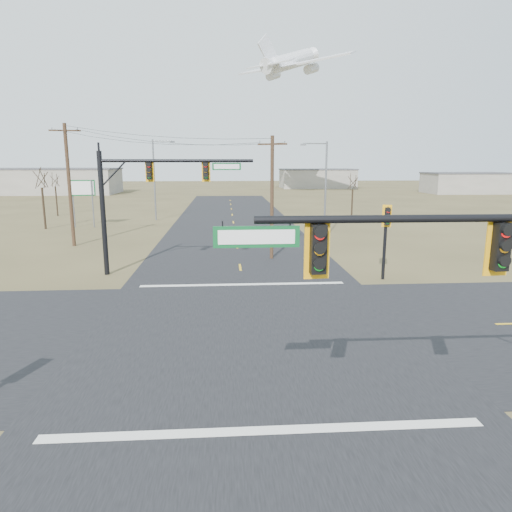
{
  "coord_description": "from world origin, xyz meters",
  "views": [
    {
      "loc": [
        -0.99,
        -18.53,
        7.11
      ],
      "look_at": [
        0.34,
        1.0,
        3.08
      ],
      "focal_mm": 32.0,
      "sensor_mm": 36.0,
      "label": 1
    }
  ],
  "objects_px": {
    "mast_arm_near": "(503,271)",
    "highway_sign": "(82,193)",
    "utility_pole_near": "(272,196)",
    "bare_tree_c": "(353,182)",
    "pedestal_signal_ne": "(387,226)",
    "streetlight_a": "(324,185)",
    "bare_tree_a": "(41,177)",
    "mast_arm_far": "(147,187)",
    "streetlight_c": "(156,175)",
    "bare_tree_b": "(55,180)",
    "utility_pole_far": "(69,184)"
  },
  "relations": [
    {
      "from": "utility_pole_near",
      "to": "bare_tree_a",
      "type": "height_order",
      "value": "utility_pole_near"
    },
    {
      "from": "mast_arm_near",
      "to": "streetlight_a",
      "type": "relative_size",
      "value": 1.15
    },
    {
      "from": "streetlight_c",
      "to": "bare_tree_b",
      "type": "xyz_separation_m",
      "value": [
        -14.1,
        5.49,
        -0.67
      ]
    },
    {
      "from": "bare_tree_a",
      "to": "highway_sign",
      "type": "bearing_deg",
      "value": 15.96
    },
    {
      "from": "streetlight_a",
      "to": "bare_tree_c",
      "type": "relative_size",
      "value": 1.47
    },
    {
      "from": "utility_pole_near",
      "to": "streetlight_a",
      "type": "relative_size",
      "value": 1.0
    },
    {
      "from": "mast_arm_near",
      "to": "bare_tree_b",
      "type": "bearing_deg",
      "value": 114.38
    },
    {
      "from": "bare_tree_b",
      "to": "utility_pole_far",
      "type": "bearing_deg",
      "value": -67.8
    },
    {
      "from": "bare_tree_a",
      "to": "utility_pole_far",
      "type": "bearing_deg",
      "value": -59.01
    },
    {
      "from": "pedestal_signal_ne",
      "to": "utility_pole_near",
      "type": "bearing_deg",
      "value": 155.42
    },
    {
      "from": "highway_sign",
      "to": "bare_tree_c",
      "type": "xyz_separation_m",
      "value": [
        31.31,
        3.96,
        1.03
      ]
    },
    {
      "from": "utility_pole_near",
      "to": "bare_tree_b",
      "type": "height_order",
      "value": "utility_pole_near"
    },
    {
      "from": "bare_tree_c",
      "to": "utility_pole_near",
      "type": "bearing_deg",
      "value": -118.98
    },
    {
      "from": "streetlight_a",
      "to": "bare_tree_b",
      "type": "relative_size",
      "value": 1.48
    },
    {
      "from": "pedestal_signal_ne",
      "to": "utility_pole_near",
      "type": "distance_m",
      "value": 9.29
    },
    {
      "from": "utility_pole_near",
      "to": "bare_tree_c",
      "type": "bearing_deg",
      "value": 61.02
    },
    {
      "from": "highway_sign",
      "to": "streetlight_a",
      "type": "height_order",
      "value": "streetlight_a"
    },
    {
      "from": "pedestal_signal_ne",
      "to": "bare_tree_a",
      "type": "xyz_separation_m",
      "value": [
        -29.16,
        23.78,
        2.18
      ]
    },
    {
      "from": "bare_tree_a",
      "to": "bare_tree_b",
      "type": "xyz_separation_m",
      "value": [
        -3.06,
        12.48,
        -0.69
      ]
    },
    {
      "from": "mast_arm_far",
      "to": "highway_sign",
      "type": "bearing_deg",
      "value": 127.96
    },
    {
      "from": "pedestal_signal_ne",
      "to": "mast_arm_far",
      "type": "bearing_deg",
      "value": -167.38
    },
    {
      "from": "mast_arm_far",
      "to": "bare_tree_b",
      "type": "relative_size",
      "value": 1.59
    },
    {
      "from": "mast_arm_near",
      "to": "pedestal_signal_ne",
      "type": "relative_size",
      "value": 2.23
    },
    {
      "from": "streetlight_c",
      "to": "streetlight_a",
      "type": "bearing_deg",
      "value": -62.07
    },
    {
      "from": "bare_tree_a",
      "to": "bare_tree_c",
      "type": "xyz_separation_m",
      "value": [
        35.14,
        5.06,
        -0.75
      ]
    },
    {
      "from": "utility_pole_near",
      "to": "bare_tree_b",
      "type": "distance_m",
      "value": 39.31
    },
    {
      "from": "utility_pole_far",
      "to": "highway_sign",
      "type": "relative_size",
      "value": 1.97
    },
    {
      "from": "mast_arm_near",
      "to": "highway_sign",
      "type": "distance_m",
      "value": 47.47
    },
    {
      "from": "streetlight_a",
      "to": "bare_tree_c",
      "type": "bearing_deg",
      "value": 69.08
    },
    {
      "from": "pedestal_signal_ne",
      "to": "streetlight_c",
      "type": "height_order",
      "value": "streetlight_c"
    },
    {
      "from": "utility_pole_near",
      "to": "highway_sign",
      "type": "relative_size",
      "value": 1.72
    },
    {
      "from": "utility_pole_far",
      "to": "bare_tree_b",
      "type": "distance_m",
      "value": 24.9
    },
    {
      "from": "highway_sign",
      "to": "bare_tree_a",
      "type": "distance_m",
      "value": 4.37
    },
    {
      "from": "mast_arm_near",
      "to": "pedestal_signal_ne",
      "type": "distance_m",
      "value": 17.79
    },
    {
      "from": "utility_pole_near",
      "to": "highway_sign",
      "type": "height_order",
      "value": "utility_pole_near"
    },
    {
      "from": "mast_arm_far",
      "to": "utility_pole_near",
      "type": "height_order",
      "value": "utility_pole_near"
    },
    {
      "from": "highway_sign",
      "to": "bare_tree_a",
      "type": "relative_size",
      "value": 0.75
    },
    {
      "from": "pedestal_signal_ne",
      "to": "bare_tree_b",
      "type": "relative_size",
      "value": 0.77
    },
    {
      "from": "utility_pole_near",
      "to": "streetlight_a",
      "type": "distance_m",
      "value": 9.99
    },
    {
      "from": "mast_arm_near",
      "to": "bare_tree_a",
      "type": "height_order",
      "value": "bare_tree_a"
    },
    {
      "from": "mast_arm_far",
      "to": "streetlight_c",
      "type": "height_order",
      "value": "streetlight_c"
    },
    {
      "from": "pedestal_signal_ne",
      "to": "bare_tree_b",
      "type": "distance_m",
      "value": 48.53
    },
    {
      "from": "streetlight_c",
      "to": "utility_pole_near",
      "type": "bearing_deg",
      "value": -83.7
    },
    {
      "from": "streetlight_c",
      "to": "bare_tree_a",
      "type": "bearing_deg",
      "value": -167.62
    },
    {
      "from": "pedestal_signal_ne",
      "to": "highway_sign",
      "type": "height_order",
      "value": "highway_sign"
    },
    {
      "from": "pedestal_signal_ne",
      "to": "streetlight_a",
      "type": "distance_m",
      "value": 15.1
    },
    {
      "from": "pedestal_signal_ne",
      "to": "bare_tree_b",
      "type": "xyz_separation_m",
      "value": [
        -32.22,
        36.26,
        1.49
      ]
    },
    {
      "from": "utility_pole_near",
      "to": "bare_tree_c",
      "type": "relative_size",
      "value": 1.47
    },
    {
      "from": "highway_sign",
      "to": "mast_arm_far",
      "type": "bearing_deg",
      "value": -72.63
    },
    {
      "from": "streetlight_a",
      "to": "bare_tree_a",
      "type": "relative_size",
      "value": 1.28
    }
  ]
}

